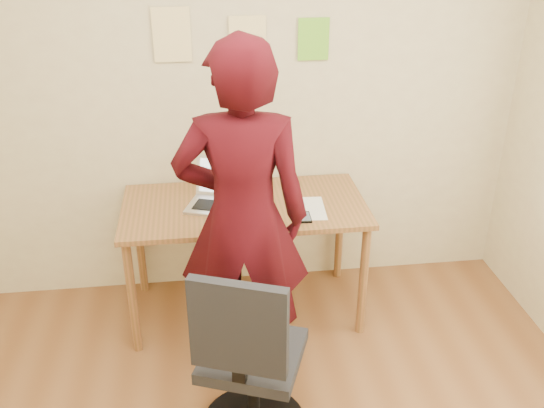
{
  "coord_description": "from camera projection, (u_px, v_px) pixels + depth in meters",
  "views": [
    {
      "loc": [
        -0.22,
        -1.72,
        2.31
      ],
      "look_at": [
        0.12,
        0.95,
        0.95
      ],
      "focal_mm": 40.0,
      "sensor_mm": 36.0,
      "label": 1
    }
  ],
  "objects": [
    {
      "name": "room",
      "position": [
        271.0,
        227.0,
        1.99
      ],
      "size": [
        3.58,
        3.58,
        2.78
      ],
      "color": "brown",
      "rests_on": "ground"
    },
    {
      "name": "desk",
      "position": [
        245.0,
        218.0,
        3.52
      ],
      "size": [
        1.4,
        0.7,
        0.74
      ],
      "color": "#925C32",
      "rests_on": "ground"
    },
    {
      "name": "laptop",
      "position": [
        220.0,
        196.0,
        3.47
      ],
      "size": [
        0.42,
        0.4,
        0.25
      ],
      "rotation": [
        0.0,
        0.0,
        -0.34
      ],
      "color": "silver",
      "rests_on": "desk"
    },
    {
      "name": "paper_sheet",
      "position": [
        307.0,
        208.0,
        3.44
      ],
      "size": [
        0.22,
        0.3,
        0.0
      ],
      "primitive_type": "cube",
      "rotation": [
        0.0,
        0.0,
        -0.07
      ],
      "color": "white",
      "rests_on": "desk"
    },
    {
      "name": "phone",
      "position": [
        305.0,
        217.0,
        3.33
      ],
      "size": [
        0.07,
        0.13,
        0.01
      ],
      "rotation": [
        0.0,
        0.0,
        -0.04
      ],
      "color": "black",
      "rests_on": "desk"
    },
    {
      "name": "wall_note_left",
      "position": [
        172.0,
        35.0,
        3.36
      ],
      "size": [
        0.21,
        0.0,
        0.3
      ],
      "primitive_type": "cube",
      "color": "#FFE698",
      "rests_on": "room"
    },
    {
      "name": "wall_note_mid",
      "position": [
        248.0,
        43.0,
        3.43
      ],
      "size": [
        0.21,
        0.0,
        0.3
      ],
      "primitive_type": "cube",
      "color": "#FFE698",
      "rests_on": "room"
    },
    {
      "name": "wall_note_right",
      "position": [
        313.0,
        39.0,
        3.47
      ],
      "size": [
        0.18,
        0.0,
        0.24
      ],
      "primitive_type": "cube",
      "color": "#73CC2D",
      "rests_on": "room"
    },
    {
      "name": "office_chair",
      "position": [
        249.0,
        370.0,
        2.72
      ],
      "size": [
        0.56,
        0.57,
        0.98
      ],
      "rotation": [
        0.0,
        0.0,
        -0.37
      ],
      "color": "black",
      "rests_on": "ground"
    },
    {
      "name": "person",
      "position": [
        243.0,
        219.0,
        2.96
      ],
      "size": [
        0.7,
        0.5,
        1.82
      ],
      "primitive_type": "imported",
      "rotation": [
        0.0,
        0.0,
        3.04
      ],
      "color": "#39070D",
      "rests_on": "ground"
    }
  ]
}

